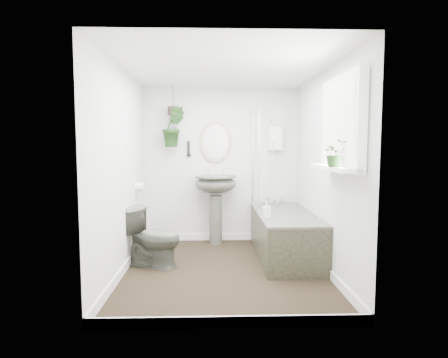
{
  "coord_description": "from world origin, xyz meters",
  "views": [
    {
      "loc": [
        -0.14,
        -4.23,
        1.44
      ],
      "look_at": [
        0.0,
        0.15,
        1.05
      ],
      "focal_mm": 30.0,
      "sensor_mm": 36.0,
      "label": 1
    }
  ],
  "objects": [
    {
      "name": "wall_left",
      "position": [
        -1.16,
        0.0,
        1.15
      ],
      "size": [
        0.02,
        2.8,
        2.3
      ],
      "primitive_type": "cube",
      "color": "white",
      "rests_on": "ground"
    },
    {
      "name": "window_recess",
      "position": [
        1.09,
        -0.7,
        1.65
      ],
      "size": [
        0.08,
        1.0,
        0.9
      ],
      "primitive_type": "cube",
      "color": "white",
      "rests_on": "wall_right"
    },
    {
      "name": "wall_sconce",
      "position": [
        -0.49,
        1.36,
        1.4
      ],
      "size": [
        0.04,
        0.04,
        0.22
      ],
      "primitive_type": "cylinder",
      "color": "black",
      "rests_on": "wall_back"
    },
    {
      "name": "window_blinds",
      "position": [
        1.04,
        -0.7,
        1.65
      ],
      "size": [
        0.01,
        0.86,
        0.76
      ],
      "primitive_type": "cube",
      "color": "white",
      "rests_on": "wall_right"
    },
    {
      "name": "floor",
      "position": [
        0.0,
        0.0,
        -0.01
      ],
      "size": [
        2.3,
        2.8,
        0.02
      ],
      "primitive_type": "cube",
      "color": "black",
      "rests_on": "ground"
    },
    {
      "name": "wall_front",
      "position": [
        0.0,
        -1.41,
        1.15
      ],
      "size": [
        2.3,
        0.02,
        2.3
      ],
      "primitive_type": "cube",
      "color": "white",
      "rests_on": "ground"
    },
    {
      "name": "wall_back",
      "position": [
        0.0,
        1.41,
        1.15
      ],
      "size": [
        2.3,
        0.02,
        2.3
      ],
      "primitive_type": "cube",
      "color": "white",
      "rests_on": "ground"
    },
    {
      "name": "ceiling",
      "position": [
        0.0,
        0.0,
        2.31
      ],
      "size": [
        2.3,
        2.8,
        0.02
      ],
      "primitive_type": "cube",
      "color": "white",
      "rests_on": "ground"
    },
    {
      "name": "toilet_roll_holder",
      "position": [
        -1.1,
        0.7,
        0.9
      ],
      "size": [
        0.11,
        0.11,
        0.11
      ],
      "primitive_type": "cylinder",
      "rotation": [
        0.0,
        1.57,
        0.0
      ],
      "color": "white",
      "rests_on": "wall_left"
    },
    {
      "name": "hanging_pot",
      "position": [
        -0.7,
        1.25,
        1.95
      ],
      "size": [
        0.16,
        0.16,
        0.12
      ],
      "primitive_type": "cylinder",
      "color": "#2F251F",
      "rests_on": "ceiling"
    },
    {
      "name": "bath_screen",
      "position": [
        0.47,
        0.99,
        1.28
      ],
      "size": [
        0.04,
        0.72,
        1.4
      ],
      "primitive_type": null,
      "color": "silver",
      "rests_on": "bathtub"
    },
    {
      "name": "skirting",
      "position": [
        0.0,
        0.0,
        0.05
      ],
      "size": [
        2.3,
        2.8,
        0.1
      ],
      "primitive_type": "cube",
      "color": "white",
      "rests_on": "floor"
    },
    {
      "name": "toilet",
      "position": [
        -0.85,
        0.18,
        0.35
      ],
      "size": [
        0.79,
        0.63,
        0.71
      ],
      "primitive_type": "imported",
      "rotation": [
        0.0,
        0.0,
        1.18
      ],
      "color": "#46483E",
      "rests_on": "floor"
    },
    {
      "name": "bathtub",
      "position": [
        0.8,
        0.5,
        0.29
      ],
      "size": [
        0.72,
        1.72,
        0.58
      ],
      "primitive_type": null,
      "color": "#46483E",
      "rests_on": "floor"
    },
    {
      "name": "sill_plant",
      "position": [
        0.97,
        -0.89,
        1.37
      ],
      "size": [
        0.24,
        0.22,
        0.24
      ],
      "primitive_type": "imported",
      "rotation": [
        0.0,
        0.0,
        0.12
      ],
      "color": "black",
      "rests_on": "window_sill"
    },
    {
      "name": "hanging_plant",
      "position": [
        -0.7,
        1.25,
        1.71
      ],
      "size": [
        0.38,
        0.33,
        0.58
      ],
      "primitive_type": "imported",
      "rotation": [
        0.0,
        0.0,
        0.25
      ],
      "color": "black",
      "rests_on": "ceiling"
    },
    {
      "name": "oval_mirror",
      "position": [
        -0.09,
        1.37,
        1.5
      ],
      "size": [
        0.46,
        0.03,
        0.62
      ],
      "primitive_type": "ellipsoid",
      "color": "tan",
      "rests_on": "wall_back"
    },
    {
      "name": "soap_bottle",
      "position": [
        0.51,
        0.16,
        0.68
      ],
      "size": [
        0.1,
        0.1,
        0.2
      ],
      "primitive_type": "imported",
      "rotation": [
        0.0,
        0.0,
        -0.06
      ],
      "color": "black",
      "rests_on": "bathtub"
    },
    {
      "name": "wall_right",
      "position": [
        1.16,
        0.0,
        1.15
      ],
      "size": [
        0.02,
        2.8,
        2.3
      ],
      "primitive_type": "cube",
      "color": "white",
      "rests_on": "ground"
    },
    {
      "name": "pedestal_sink",
      "position": [
        -0.09,
        1.18,
        0.51
      ],
      "size": [
        0.62,
        0.54,
        1.02
      ],
      "primitive_type": null,
      "rotation": [
        0.0,
        0.0,
        0.05
      ],
      "color": "#46483E",
      "rests_on": "floor"
    },
    {
      "name": "shower_box",
      "position": [
        0.8,
        1.34,
        1.55
      ],
      "size": [
        0.2,
        0.1,
        0.35
      ],
      "primitive_type": "cube",
      "color": "white",
      "rests_on": "wall_back"
    },
    {
      "name": "window_sill",
      "position": [
        1.02,
        -0.7,
        1.23
      ],
      "size": [
        0.18,
        1.0,
        0.04
      ],
      "primitive_type": "cube",
      "color": "white",
      "rests_on": "wall_right"
    }
  ]
}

